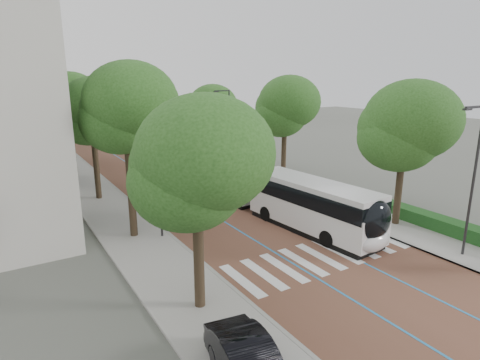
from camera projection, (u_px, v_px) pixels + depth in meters
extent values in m
plane|color=#51544C|center=(331.00, 265.00, 20.73)|extent=(160.00, 160.00, 0.00)
cube|color=brown|center=(118.00, 149.00, 53.64)|extent=(11.00, 140.00, 0.02)
cube|color=#9D9994|center=(57.00, 154.00, 49.81)|extent=(4.00, 140.00, 0.12)
cube|color=#9D9994|center=(171.00, 143.00, 57.45)|extent=(4.00, 140.00, 0.12)
cube|color=gray|center=(74.00, 152.00, 50.78)|extent=(0.20, 140.00, 0.14)
cube|color=gray|center=(158.00, 145.00, 56.48)|extent=(0.20, 140.00, 0.14)
cube|color=silver|center=(242.00, 280.00, 19.11)|extent=(0.55, 3.60, 0.01)
cube|color=silver|center=(263.00, 274.00, 19.74)|extent=(0.55, 3.60, 0.01)
cube|color=silver|center=(283.00, 267.00, 20.38)|extent=(0.55, 3.60, 0.01)
cube|color=silver|center=(302.00, 262.00, 21.02)|extent=(0.55, 3.60, 0.01)
cube|color=silver|center=(320.00, 256.00, 21.65)|extent=(0.55, 3.60, 0.01)
cube|color=silver|center=(337.00, 251.00, 22.29)|extent=(0.55, 3.60, 0.01)
cube|color=silver|center=(353.00, 246.00, 22.93)|extent=(0.55, 3.60, 0.01)
cube|color=silver|center=(368.00, 242.00, 23.56)|extent=(0.55, 3.60, 0.01)
cube|color=silver|center=(382.00, 237.00, 24.20)|extent=(0.55, 3.60, 0.01)
cube|color=#2479B5|center=(106.00, 150.00, 52.83)|extent=(0.12, 126.00, 0.01)
cube|color=#2479B5|center=(130.00, 147.00, 54.46)|extent=(0.12, 126.00, 0.01)
cube|color=black|center=(39.00, 147.00, 37.70)|extent=(0.12, 38.00, 1.60)
cube|color=black|center=(35.00, 112.00, 36.89)|extent=(0.12, 38.00, 1.60)
cube|color=black|center=(30.00, 77.00, 36.08)|extent=(0.12, 38.00, 1.60)
cube|color=black|center=(26.00, 41.00, 35.32)|extent=(0.12, 38.00, 1.60)
cube|color=#184518|center=(437.00, 222.00, 25.24)|extent=(1.20, 14.00, 0.80)
cylinder|color=#2B2B2E|center=(473.00, 183.00, 20.69)|extent=(0.14, 0.14, 8.00)
cube|color=#2B2B2E|center=(476.00, 107.00, 19.30)|extent=(1.70, 0.12, 0.12)
cube|color=#2B2B2E|center=(467.00, 109.00, 18.96)|extent=(0.50, 0.20, 0.10)
cylinder|color=#2B2B2E|center=(229.00, 129.00, 41.26)|extent=(0.14, 0.14, 8.00)
cube|color=#2B2B2E|center=(222.00, 91.00, 39.87)|extent=(1.70, 0.12, 0.12)
cube|color=#2B2B2E|center=(216.00, 92.00, 39.53)|extent=(0.50, 0.20, 0.10)
cylinder|color=#2B2B2E|center=(159.00, 171.00, 23.17)|extent=(0.14, 0.14, 8.00)
cylinder|color=#2D2216|center=(199.00, 261.00, 16.38)|extent=(0.44, 0.44, 4.27)
ellipsoid|color=#1F4717|center=(196.00, 169.00, 15.40)|extent=(5.43, 5.43, 4.61)
cylinder|color=#2D2216|center=(131.00, 195.00, 23.65)|extent=(0.44, 0.44, 5.34)
ellipsoid|color=#1F4717|center=(125.00, 112.00, 22.42)|extent=(5.26, 5.26, 4.47)
cylinder|color=#2D2216|center=(97.00, 170.00, 31.13)|extent=(0.44, 0.44, 4.76)
ellipsoid|color=#1F4717|center=(91.00, 114.00, 30.03)|extent=(5.18, 5.18, 4.41)
cylinder|color=#2D2216|center=(73.00, 149.00, 39.32)|extent=(0.44, 0.44, 5.00)
ellipsoid|color=#1F4717|center=(68.00, 102.00, 38.18)|extent=(5.30, 5.30, 4.50)
cylinder|color=#2D2216|center=(55.00, 136.00, 49.24)|extent=(0.44, 0.44, 4.69)
ellipsoid|color=#1F4717|center=(51.00, 100.00, 48.16)|extent=(5.31, 5.31, 4.52)
cylinder|color=#2D2216|center=(41.00, 121.00, 61.50)|extent=(0.44, 0.44, 5.31)
ellipsoid|color=#1F4717|center=(37.00, 89.00, 60.28)|extent=(5.82, 5.82, 4.94)
cylinder|color=#2D2216|center=(398.00, 192.00, 25.74)|extent=(0.44, 0.44, 4.43)
ellipsoid|color=#1F4717|center=(405.00, 130.00, 24.72)|extent=(5.86, 5.86, 4.98)
cylinder|color=#2D2216|center=(284.00, 158.00, 35.57)|extent=(0.44, 0.44, 4.76)
ellipsoid|color=#1F4717|center=(285.00, 109.00, 34.48)|extent=(5.35, 5.35, 4.55)
cylinder|color=#2D2216|center=(210.00, 141.00, 47.19)|extent=(0.44, 0.44, 3.96)
ellipsoid|color=#1F4717|center=(210.00, 111.00, 46.29)|extent=(5.68, 5.68, 4.83)
cylinder|color=#2D2216|center=(161.00, 126.00, 60.33)|extent=(0.44, 0.44, 4.15)
ellipsoid|color=#1F4717|center=(160.00, 101.00, 59.38)|extent=(4.91, 4.91, 4.18)
cylinder|color=black|center=(260.00, 186.00, 28.84)|extent=(2.37, 1.09, 2.30)
cube|color=silver|center=(312.00, 212.00, 24.99)|extent=(3.29, 9.54, 1.82)
cube|color=black|center=(313.00, 194.00, 24.70)|extent=(3.32, 9.36, 0.97)
cube|color=silver|center=(314.00, 184.00, 24.54)|extent=(3.23, 9.35, 0.31)
cube|color=black|center=(311.00, 228.00, 25.26)|extent=(3.21, 9.16, 0.35)
cube|color=silver|center=(226.00, 181.00, 32.32)|extent=(3.15, 7.93, 1.82)
cube|color=black|center=(226.00, 167.00, 32.03)|extent=(3.18, 7.77, 0.97)
cube|color=silver|center=(226.00, 159.00, 31.87)|extent=(3.09, 7.77, 0.31)
cube|color=black|center=(226.00, 194.00, 32.60)|extent=(3.08, 7.61, 0.35)
ellipsoid|color=black|center=(376.00, 221.00, 21.28)|extent=(2.44, 1.30, 2.28)
ellipsoid|color=silver|center=(375.00, 241.00, 21.53)|extent=(2.43, 1.20, 1.14)
cylinder|color=black|center=(327.00, 239.00, 22.76)|extent=(0.38, 1.02, 1.00)
cylinder|color=black|center=(353.00, 230.00, 24.06)|extent=(0.38, 1.02, 1.00)
cylinder|color=black|center=(203.00, 188.00, 33.16)|extent=(0.38, 1.02, 1.00)
cylinder|color=black|center=(226.00, 183.00, 34.46)|extent=(0.38, 1.02, 1.00)
cylinder|color=black|center=(266.00, 214.00, 26.92)|extent=(0.38, 1.02, 1.00)
cylinder|color=black|center=(291.00, 207.00, 28.22)|extent=(0.38, 1.02, 1.00)
cube|color=silver|center=(183.00, 156.00, 42.30)|extent=(2.77, 12.05, 1.82)
cube|color=black|center=(182.00, 145.00, 42.01)|extent=(2.81, 11.81, 0.97)
cube|color=silver|center=(182.00, 139.00, 41.85)|extent=(2.72, 11.81, 0.31)
cube|color=black|center=(183.00, 166.00, 42.57)|extent=(2.71, 11.57, 0.35)
ellipsoid|color=black|center=(207.00, 159.00, 37.23)|extent=(2.37, 1.15, 2.28)
ellipsoid|color=silver|center=(207.00, 171.00, 37.48)|extent=(2.37, 1.05, 1.14)
cylinder|color=black|center=(186.00, 171.00, 38.93)|extent=(0.32, 1.01, 1.00)
cylinder|color=black|center=(207.00, 168.00, 40.04)|extent=(0.32, 1.01, 1.00)
cylinder|color=black|center=(160.00, 158.00, 45.11)|extent=(0.32, 1.01, 1.00)
cylinder|color=black|center=(179.00, 156.00, 46.21)|extent=(0.32, 1.01, 1.00)
cube|color=silver|center=(142.00, 140.00, 52.43)|extent=(3.06, 12.10, 1.82)
cube|color=black|center=(141.00, 132.00, 52.14)|extent=(3.09, 11.87, 0.97)
cube|color=silver|center=(141.00, 127.00, 51.98)|extent=(3.00, 11.86, 0.31)
cube|color=black|center=(142.00, 149.00, 52.70)|extent=(2.99, 11.62, 0.35)
ellipsoid|color=black|center=(160.00, 141.00, 47.57)|extent=(2.40, 1.21, 2.28)
ellipsoid|color=silver|center=(160.00, 150.00, 47.82)|extent=(2.39, 1.11, 1.14)
cylinder|color=black|center=(144.00, 151.00, 49.13)|extent=(0.35, 1.01, 1.00)
cylinder|color=black|center=(161.00, 149.00, 50.37)|extent=(0.35, 1.01, 1.00)
cylinder|color=black|center=(124.00, 143.00, 55.04)|extent=(0.35, 1.01, 1.00)
cylinder|color=black|center=(140.00, 142.00, 56.27)|extent=(0.35, 1.01, 1.00)
cube|color=silver|center=(113.00, 129.00, 63.99)|extent=(3.17, 12.12, 1.82)
cube|color=black|center=(113.00, 122.00, 63.70)|extent=(3.19, 11.88, 0.97)
cube|color=silver|center=(112.00, 117.00, 63.54)|extent=(3.10, 11.88, 0.31)
cube|color=black|center=(114.00, 135.00, 64.27)|extent=(3.09, 11.64, 0.35)
ellipsoid|color=black|center=(125.00, 128.00, 59.17)|extent=(2.41, 1.23, 2.28)
ellipsoid|color=silver|center=(126.00, 136.00, 59.41)|extent=(2.40, 1.13, 1.14)
cylinder|color=black|center=(114.00, 137.00, 60.70)|extent=(0.36, 1.02, 1.00)
cylinder|color=black|center=(128.00, 136.00, 61.96)|extent=(0.36, 1.02, 1.00)
cylinder|color=black|center=(99.00, 131.00, 66.57)|extent=(0.36, 1.02, 1.00)
cylinder|color=black|center=(113.00, 130.00, 67.82)|extent=(0.36, 1.02, 1.00)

